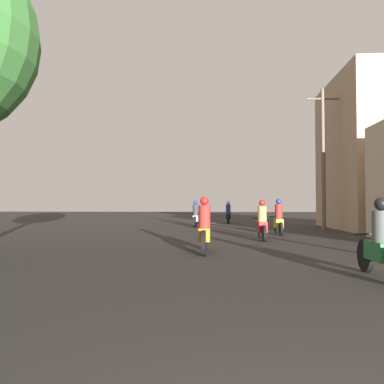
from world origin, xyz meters
TOP-DOWN VIEW (x-y plane):
  - motorcycle_green at (2.36, 5.98)m, footprint 0.60×1.98m
  - motorcycle_orange at (-0.91, 9.34)m, footprint 0.60×1.97m
  - motorcycle_red at (1.11, 13.12)m, footprint 0.60×1.89m
  - motorcycle_yellow at (2.13, 15.66)m, footprint 0.60×1.85m
  - motorcycle_silver at (-1.81, 20.95)m, footprint 0.60×2.03m
  - motorcycle_black at (0.22, 24.91)m, footprint 0.60×1.85m
  - utility_pole_far at (4.81, 18.23)m, footprint 1.60×0.20m

SIDE VIEW (x-z plane):
  - motorcycle_green at x=2.36m, z-range -0.14..1.33m
  - motorcycle_red at x=1.11m, z-range -0.15..1.35m
  - motorcycle_black at x=0.22m, z-range -0.16..1.38m
  - motorcycle_orange at x=-0.91m, z-range -0.15..1.39m
  - motorcycle_silver at x=-1.81m, z-range -0.15..1.39m
  - motorcycle_yellow at x=2.13m, z-range -0.16..1.41m
  - utility_pole_far at x=4.81m, z-range 0.16..7.33m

